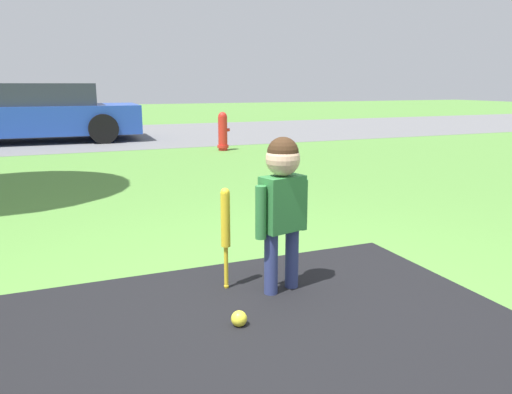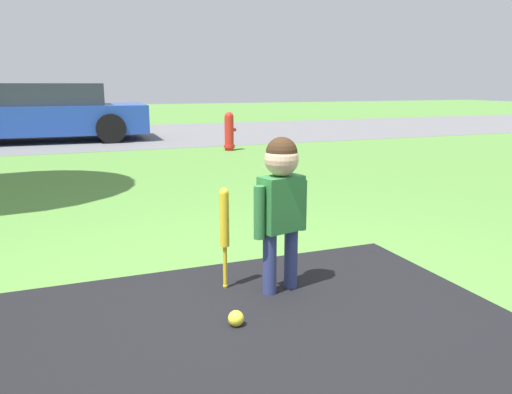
# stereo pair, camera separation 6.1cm
# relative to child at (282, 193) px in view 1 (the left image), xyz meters

# --- Properties ---
(ground_plane) EXTENTS (60.00, 60.00, 0.00)m
(ground_plane) POSITION_rel_child_xyz_m (-0.22, -0.44, -0.60)
(ground_plane) COLOR #518438
(street_strip) EXTENTS (40.00, 6.00, 0.01)m
(street_strip) POSITION_rel_child_xyz_m (-0.22, 10.00, -0.60)
(street_strip) COLOR slate
(street_strip) RESTS_ON ground
(child) EXTENTS (0.37, 0.20, 0.93)m
(child) POSITION_rel_child_xyz_m (0.00, 0.00, 0.00)
(child) COLOR navy
(child) RESTS_ON ground
(baseball_bat) EXTENTS (0.06, 0.06, 0.63)m
(baseball_bat) POSITION_rel_child_xyz_m (-0.30, 0.16, -0.20)
(baseball_bat) COLOR yellow
(baseball_bat) RESTS_ON ground
(sports_ball) EXTENTS (0.08, 0.08, 0.08)m
(sports_ball) POSITION_rel_child_xyz_m (-0.40, -0.33, -0.56)
(sports_ball) COLOR yellow
(sports_ball) RESTS_ON ground
(fire_hydrant) EXTENTS (0.24, 0.21, 0.72)m
(fire_hydrant) POSITION_rel_child_xyz_m (1.79, 6.36, -0.25)
(fire_hydrant) COLOR red
(fire_hydrant) RESTS_ON ground
(parked_car) EXTENTS (4.33, 2.10, 1.24)m
(parked_car) POSITION_rel_child_xyz_m (-1.40, 9.31, -0.01)
(parked_car) COLOR #2347AD
(parked_car) RESTS_ON ground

